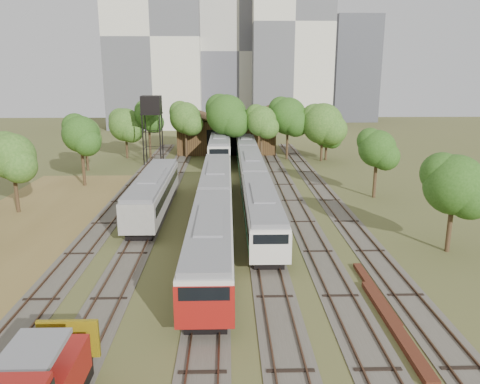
{
  "coord_description": "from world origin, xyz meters",
  "views": [
    {
      "loc": [
        -0.79,
        -22.57,
        13.23
      ],
      "look_at": [
        0.3,
        19.21,
        2.5
      ],
      "focal_mm": 35.0,
      "sensor_mm": 36.0,
      "label": 1
    }
  ],
  "objects": [
    {
      "name": "ground",
      "position": [
        0.0,
        0.0,
        0.0
      ],
      "size": [
        240.0,
        240.0,
        0.0
      ],
      "primitive_type": "plane",
      "color": "#475123",
      "rests_on": "ground"
    },
    {
      "name": "tracks",
      "position": [
        -0.67,
        25.0,
        0.04
      ],
      "size": [
        24.6,
        80.0,
        0.19
      ],
      "color": "#4C473D",
      "rests_on": "ground"
    },
    {
      "name": "railcar_red_set",
      "position": [
        -2.0,
        15.55,
        1.98
      ],
      "size": [
        3.03,
        34.58,
        3.75
      ],
      "color": "black",
      "rests_on": "ground"
    },
    {
      "name": "railcar_green_set",
      "position": [
        2.0,
        32.37,
        1.86
      ],
      "size": [
        2.84,
        52.08,
        3.51
      ],
      "color": "black",
      "rests_on": "ground"
    },
    {
      "name": "railcar_rear",
      "position": [
        -2.0,
        47.77,
        2.06
      ],
      "size": [
        3.15,
        16.08,
        3.9
      ],
      "color": "black",
      "rests_on": "ground"
    },
    {
      "name": "old_grey_coach",
      "position": [
        -8.0,
        21.32,
        1.99
      ],
      "size": [
        2.95,
        18.0,
        3.65
      ],
      "color": "black",
      "rests_on": "ground"
    },
    {
      "name": "water_tower",
      "position": [
        -11.81,
        46.18,
        8.4
      ],
      "size": [
        2.88,
        2.88,
        9.97
      ],
      "color": "black",
      "rests_on": "ground"
    },
    {
      "name": "rail_pile_near",
      "position": [
        8.0,
        -0.44,
        0.17
      ],
      "size": [
        0.66,
        9.93,
        0.33
      ],
      "primitive_type": "cube",
      "color": "#532617",
      "rests_on": "ground"
    },
    {
      "name": "rail_pile_far",
      "position": [
        8.2,
        3.53,
        0.13
      ],
      "size": [
        0.52,
        8.25,
        0.27
      ],
      "primitive_type": "cube",
      "color": "#532617",
      "rests_on": "ground"
    },
    {
      "name": "maintenance_shed",
      "position": [
        -1.0,
        57.98,
        2.91
      ],
      "size": [
        16.45,
        11.55,
        7.58
      ],
      "color": "#352313",
      "rests_on": "ground"
    },
    {
      "name": "tree_band_left",
      "position": [
        -19.92,
        17.91,
        5.49
      ],
      "size": [
        7.56,
        55.28,
        8.35
      ],
      "color": "#382616",
      "rests_on": "ground"
    },
    {
      "name": "tree_band_far",
      "position": [
        0.65,
        49.47,
        6.23
      ],
      "size": [
        35.97,
        9.23,
        10.02
      ],
      "color": "#382616",
      "rests_on": "ground"
    },
    {
      "name": "tree_band_right",
      "position": [
        15.22,
        25.84,
        4.86
      ],
      "size": [
        5.62,
        42.58,
        7.45
      ],
      "color": "#382616",
      "rests_on": "ground"
    },
    {
      "name": "tower_left",
      "position": [
        -18.0,
        95.0,
        21.0
      ],
      "size": [
        22.0,
        16.0,
        42.0
      ],
      "primitive_type": "cube",
      "color": "beige",
      "rests_on": "ground"
    },
    {
      "name": "tower_centre",
      "position": [
        2.0,
        100.0,
        18.0
      ],
      "size": [
        20.0,
        18.0,
        36.0
      ],
      "primitive_type": "cube",
      "color": "#B5B1A4",
      "rests_on": "ground"
    },
    {
      "name": "tower_right",
      "position": [
        14.0,
        92.0,
        24.0
      ],
      "size": [
        18.0,
        16.0,
        48.0
      ],
      "primitive_type": "cube",
      "color": "beige",
      "rests_on": "ground"
    },
    {
      "name": "tower_far_right",
      "position": [
        34.0,
        110.0,
        14.0
      ],
      "size": [
        12.0,
        12.0,
        28.0
      ],
      "primitive_type": "cube",
      "color": "#43454C",
      "rests_on": "ground"
    }
  ]
}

